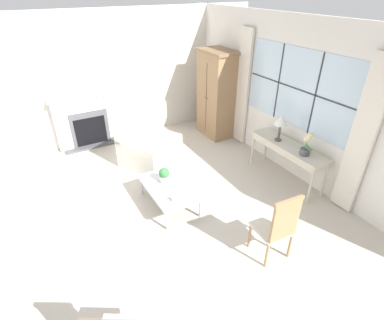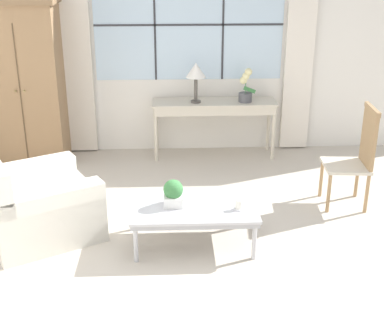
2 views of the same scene
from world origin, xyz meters
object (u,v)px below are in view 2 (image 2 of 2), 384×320
table_lamp (196,72)px  potted_orchid (246,88)px  coffee_table (194,209)px  side_chair_wooden (358,153)px  pillar_candle (239,205)px  armoire (25,82)px  armchair_upholstered (36,206)px  console_table (214,108)px  potted_plant_small (173,193)px

table_lamp → potted_orchid: bearing=1.1°
coffee_table → side_chair_wooden: bearing=23.2°
coffee_table → pillar_candle: 0.41m
armoire → armchair_upholstered: bearing=-75.8°
armoire → armchair_upholstered: (0.49, -1.94, -0.72)m
console_table → pillar_candle: console_table is taller
table_lamp → coffee_table: table_lamp is taller
potted_orchid → table_lamp: bearing=-178.9°
side_chair_wooden → pillar_candle: side_chair_wooden is taller
side_chair_wooden → coffee_table: side_chair_wooden is taller
potted_plant_small → pillar_candle: potted_plant_small is taller
armoire → console_table: size_ratio=1.27×
coffee_table → potted_orchid: bearing=71.2°
armoire → potted_plant_small: bearing=-51.1°
table_lamp → side_chair_wooden: (1.57, -1.45, -0.53)m
side_chair_wooden → potted_plant_small: bearing=-158.9°
potted_orchid → side_chair_wooden: 1.77m
coffee_table → pillar_candle: size_ratio=10.46×
armchair_upholstered → pillar_candle: 1.87m
armoire → side_chair_wooden: 3.93m
armchair_upholstered → side_chair_wooden: 3.19m
console_table → potted_orchid: 0.46m
side_chair_wooden → console_table: bearing=131.7°
potted_orchid → console_table: bearing=174.7°
console_table → armchair_upholstered: size_ratio=1.21×
table_lamp → potted_plant_small: bearing=-98.0°
coffee_table → table_lamp: bearing=86.7°
console_table → pillar_candle: size_ratio=14.63×
coffee_table → potted_plant_small: potted_plant_small is taller
console_table → coffee_table: bearing=-99.2°
potted_plant_small → table_lamp: bearing=82.0°
console_table → potted_plant_small: bearing=-103.6°
table_lamp → side_chair_wooden: bearing=-42.8°
console_table → side_chair_wooden: 2.01m
side_chair_wooden → table_lamp: bearing=137.2°
table_lamp → potted_orchid: (0.62, 0.01, -0.21)m
console_table → table_lamp: 0.52m
armchair_upholstered → potted_plant_small: 1.31m
armoire → potted_plant_small: (1.76, -2.18, -0.50)m
potted_plant_small → console_table: bearing=76.4°
console_table → armoire: bearing=-178.8°
table_lamp → armchair_upholstered: (-1.57, -1.94, -0.82)m
table_lamp → potted_plant_small: 2.28m
armoire → coffee_table: size_ratio=1.78×
side_chair_wooden → coffee_table: 1.86m
console_table → armchair_upholstered: armchair_upholstered is taller
potted_orchid → pillar_candle: size_ratio=3.97×
table_lamp → armchair_upholstered: table_lamp is taller
potted_orchid → armchair_upholstered: potted_orchid is taller
potted_plant_small → armoire: bearing=128.9°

